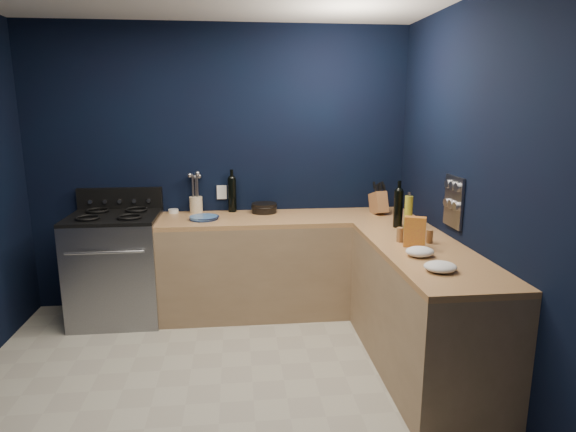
{
  "coord_description": "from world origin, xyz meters",
  "views": [
    {
      "loc": [
        0.14,
        -2.84,
        1.86
      ],
      "look_at": [
        0.55,
        1.0,
        1.0
      ],
      "focal_mm": 30.44,
      "sensor_mm": 36.0,
      "label": 1
    }
  ],
  "objects": [
    {
      "name": "floor",
      "position": [
        0.0,
        0.0,
        -0.01
      ],
      "size": [
        3.5,
        3.5,
        0.02
      ],
      "primitive_type": "cube",
      "color": "#A8A493",
      "rests_on": "ground"
    },
    {
      "name": "wall_back",
      "position": [
        0.0,
        1.76,
        1.3
      ],
      "size": [
        3.5,
        0.02,
        2.6
      ],
      "primitive_type": "cube",
      "color": "black",
      "rests_on": "ground"
    },
    {
      "name": "wall_right",
      "position": [
        1.76,
        0.0,
        1.3
      ],
      "size": [
        0.02,
        3.5,
        2.6
      ],
      "primitive_type": "cube",
      "color": "black",
      "rests_on": "ground"
    },
    {
      "name": "wall_front",
      "position": [
        0.0,
        -1.76,
        1.3
      ],
      "size": [
        3.5,
        0.02,
        2.6
      ],
      "primitive_type": "cube",
      "color": "black",
      "rests_on": "ground"
    },
    {
      "name": "cab_back",
      "position": [
        0.6,
        1.44,
        0.43
      ],
      "size": [
        2.3,
        0.63,
        0.86
      ],
      "primitive_type": "cube",
      "color": "#927556",
      "rests_on": "floor"
    },
    {
      "name": "top_back",
      "position": [
        0.6,
        1.44,
        0.88
      ],
      "size": [
        2.3,
        0.63,
        0.04
      ],
      "primitive_type": "cube",
      "color": "brown",
      "rests_on": "cab_back"
    },
    {
      "name": "cab_right",
      "position": [
        1.44,
        0.29,
        0.43
      ],
      "size": [
        0.63,
        1.67,
        0.86
      ],
      "primitive_type": "cube",
      "color": "#927556",
      "rests_on": "floor"
    },
    {
      "name": "top_right",
      "position": [
        1.44,
        0.29,
        0.88
      ],
      "size": [
        0.63,
        1.67,
        0.04
      ],
      "primitive_type": "cube",
      "color": "brown",
      "rests_on": "cab_right"
    },
    {
      "name": "gas_range",
      "position": [
        -0.93,
        1.42,
        0.46
      ],
      "size": [
        0.76,
        0.66,
        0.92
      ],
      "primitive_type": "cube",
      "color": "gray",
      "rests_on": "floor"
    },
    {
      "name": "oven_door",
      "position": [
        -0.93,
        1.1,
        0.45
      ],
      "size": [
        0.59,
        0.02,
        0.42
      ],
      "primitive_type": "cube",
      "color": "black",
      "rests_on": "gas_range"
    },
    {
      "name": "cooktop",
      "position": [
        -0.93,
        1.42,
        0.94
      ],
      "size": [
        0.76,
        0.66,
        0.03
      ],
      "primitive_type": "cube",
      "color": "black",
      "rests_on": "gas_range"
    },
    {
      "name": "backguard",
      "position": [
        -0.93,
        1.72,
        1.04
      ],
      "size": [
        0.76,
        0.06,
        0.2
      ],
      "primitive_type": "cube",
      "color": "black",
      "rests_on": "gas_range"
    },
    {
      "name": "spice_panel",
      "position": [
        1.74,
        0.55,
        1.18
      ],
      "size": [
        0.02,
        0.28,
        0.38
      ],
      "primitive_type": "cube",
      "color": "gray",
      "rests_on": "wall_right"
    },
    {
      "name": "wall_outlet",
      "position": [
        0.0,
        1.74,
        1.08
      ],
      "size": [
        0.09,
        0.02,
        0.13
      ],
      "primitive_type": "cube",
      "color": "white",
      "rests_on": "wall_back"
    },
    {
      "name": "plate_stack",
      "position": [
        -0.15,
        1.38,
        0.92
      ],
      "size": [
        0.32,
        0.32,
        0.03
      ],
      "primitive_type": "cylinder",
      "rotation": [
        0.0,
        0.0,
        -0.42
      ],
      "color": "#2F588E",
      "rests_on": "top_back"
    },
    {
      "name": "ramekin",
      "position": [
        -0.45,
        1.69,
        0.92
      ],
      "size": [
        0.1,
        0.1,
        0.04
      ],
      "primitive_type": "cylinder",
      "rotation": [
        0.0,
        0.0,
        -0.15
      ],
      "color": "white",
      "rests_on": "top_back"
    },
    {
      "name": "utensil_crock",
      "position": [
        -0.24,
        1.69,
        0.97
      ],
      "size": [
        0.13,
        0.13,
        0.15
      ],
      "primitive_type": "cylinder",
      "rotation": [
        0.0,
        0.0,
        -0.07
      ],
      "color": "beige",
      "rests_on": "top_back"
    },
    {
      "name": "wine_bottle_back",
      "position": [
        0.1,
        1.69,
        1.06
      ],
      "size": [
        0.08,
        0.08,
        0.32
      ],
      "primitive_type": "cylinder",
      "rotation": [
        0.0,
        0.0,
        -0.05
      ],
      "color": "black",
      "rests_on": "top_back"
    },
    {
      "name": "lemon_basket",
      "position": [
        0.39,
        1.61,
        0.94
      ],
      "size": [
        0.26,
        0.26,
        0.09
      ],
      "primitive_type": "cylinder",
      "rotation": [
        0.0,
        0.0,
        0.15
      ],
      "color": "black",
      "rests_on": "top_back"
    },
    {
      "name": "knife_block",
      "position": [
        1.44,
        1.46,
        1.0
      ],
      "size": [
        0.15,
        0.25,
        0.24
      ],
      "primitive_type": "cube",
      "rotation": [
        -0.31,
        0.0,
        0.17
      ],
      "color": "brown",
      "rests_on": "top_back"
    },
    {
      "name": "wine_bottle_right",
      "position": [
        1.45,
        0.93,
        1.05
      ],
      "size": [
        0.08,
        0.08,
        0.3
      ],
      "primitive_type": "cylinder",
      "rotation": [
        0.0,
        0.0,
        -0.11
      ],
      "color": "black",
      "rests_on": "top_right"
    },
    {
      "name": "oil_bottle",
      "position": [
        1.5,
        0.83,
        1.04
      ],
      "size": [
        0.07,
        0.07,
        0.28
      ],
      "primitive_type": "cylinder",
      "rotation": [
        0.0,
        0.0,
        -0.13
      ],
      "color": "#A7A228",
      "rests_on": "top_right"
    },
    {
      "name": "spice_jar_near",
      "position": [
        1.32,
        0.5,
        0.95
      ],
      "size": [
        0.06,
        0.06,
        0.11
      ],
      "primitive_type": "cylinder",
      "rotation": [
        0.0,
        0.0,
        -0.25
      ],
      "color": "olive",
      "rests_on": "top_right"
    },
    {
      "name": "spice_jar_far",
      "position": [
        1.52,
        0.45,
        0.95
      ],
      "size": [
        0.06,
        0.06,
        0.1
      ],
      "primitive_type": "cylinder",
      "rotation": [
        0.0,
        0.0,
        0.21
      ],
      "color": "olive",
      "rests_on": "top_right"
    },
    {
      "name": "crouton_bag",
      "position": [
        1.38,
        0.36,
        1.01
      ],
      "size": [
        0.16,
        0.12,
        0.22
      ],
      "primitive_type": "cube",
      "rotation": [
        0.0,
        0.0,
        -0.42
      ],
      "color": "#A41F35",
      "rests_on": "top_right"
    },
    {
      "name": "towel_front",
      "position": [
        1.33,
        0.14,
        0.93
      ],
      "size": [
        0.21,
        0.18,
        0.07
      ],
      "primitive_type": "ellipsoid",
      "rotation": [
        0.0,
        0.0,
        -0.14
      ],
      "color": "white",
      "rests_on": "top_right"
    },
    {
      "name": "towel_end",
      "position": [
        1.34,
        -0.17,
        0.93
      ],
      "size": [
        0.24,
        0.23,
        0.06
      ],
      "primitive_type": "ellipsoid",
      "rotation": [
        0.0,
        0.0,
        -0.28
      ],
      "color": "white",
      "rests_on": "top_right"
    }
  ]
}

